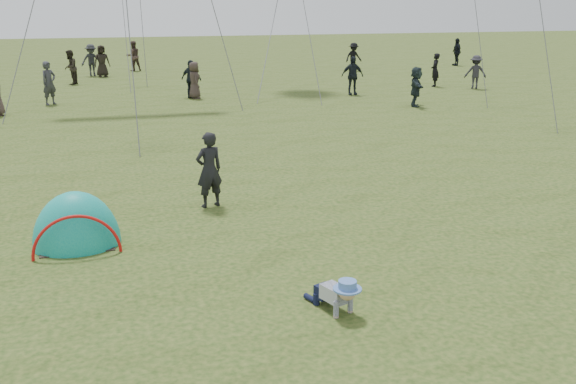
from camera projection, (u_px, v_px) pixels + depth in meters
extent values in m
plane|color=#1C3710|center=(259.00, 311.00, 8.88)|extent=(140.00, 140.00, 0.00)
ellipsoid|color=#068687|center=(78.00, 245.00, 11.27)|extent=(1.53, 1.28, 1.93)
imported|color=black|center=(209.00, 170.00, 13.13)|extent=(0.66, 0.53, 1.58)
imported|color=#313137|center=(49.00, 83.00, 26.05)|extent=(0.76, 0.74, 1.76)
imported|color=black|center=(70.00, 67.00, 32.32)|extent=(0.84, 0.97, 1.71)
imported|color=black|center=(352.00, 76.00, 28.78)|extent=(1.03, 0.48, 1.72)
imported|color=#26272B|center=(92.00, 60.00, 35.95)|extent=(1.23, 0.83, 1.75)
imported|color=black|center=(435.00, 70.00, 31.58)|extent=(0.64, 0.71, 1.62)
imported|color=#402F2A|center=(133.00, 56.00, 38.50)|extent=(1.02, 0.90, 1.77)
imported|color=black|center=(191.00, 79.00, 27.83)|extent=(1.00, 0.91, 1.64)
imported|color=#25242A|center=(476.00, 72.00, 30.82)|extent=(1.17, 0.94, 1.59)
imported|color=#3C2F2B|center=(194.00, 80.00, 27.73)|extent=(0.58, 0.82, 1.58)
imported|color=#1E292E|center=(416.00, 87.00, 25.66)|extent=(0.99, 1.53, 1.58)
imported|color=black|center=(457.00, 52.00, 41.65)|extent=(0.51, 1.06, 1.75)
imported|color=black|center=(354.00, 57.00, 38.74)|extent=(1.16, 0.80, 1.65)
imported|color=black|center=(102.00, 61.00, 35.51)|extent=(0.94, 0.71, 1.74)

